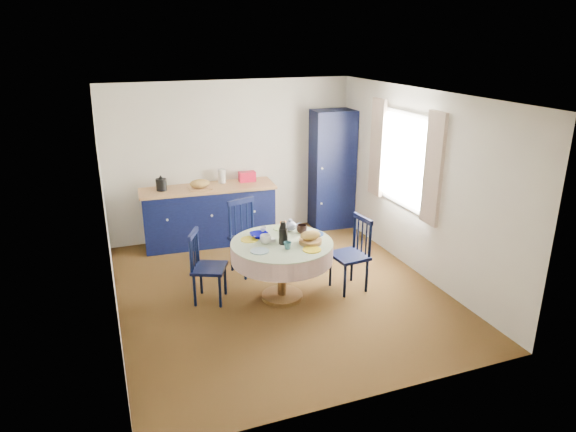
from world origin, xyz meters
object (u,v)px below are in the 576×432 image
object	(u,v)px
dining_table	(283,251)
mug_b	(288,246)
cobalt_bowl	(259,235)
mug_d	(263,230)
mug_c	(302,229)
kitchen_counter	(209,214)
chair_right	(352,253)
chair_far	(247,236)
mug_a	(266,239)
chair_left	(206,266)
pantry_cabinet	(332,170)

from	to	relation	value
dining_table	mug_b	world-z (taller)	dining_table
dining_table	cobalt_bowl	bearing A→B (deg)	132.37
mug_d	mug_c	bearing A→B (deg)	-17.81
kitchen_counter	chair_right	xyz separation A→B (m)	(1.39, -2.21, 0.02)
kitchen_counter	chair_far	xyz separation A→B (m)	(0.28, -1.22, 0.04)
dining_table	mug_a	distance (m)	0.27
chair_left	mug_b	size ratio (longest dim) A/B	9.79
kitchen_counter	cobalt_bowl	world-z (taller)	kitchen_counter
pantry_cabinet	chair_left	xyz separation A→B (m)	(-2.58, -1.91, -0.53)
dining_table	chair_far	xyz separation A→B (m)	(-0.18, 0.92, -0.12)
chair_left	mug_d	xyz separation A→B (m)	(0.77, 0.08, 0.34)
dining_table	mug_c	world-z (taller)	dining_table
kitchen_counter	chair_right	world-z (taller)	kitchen_counter
mug_b	mug_d	xyz separation A→B (m)	(-0.12, 0.57, -0.00)
cobalt_bowl	chair_far	bearing A→B (deg)	86.81
kitchen_counter	pantry_cabinet	distance (m)	2.20
pantry_cabinet	chair_far	size ratio (longest dim) A/B	1.96
kitchen_counter	chair_far	distance (m)	1.25
mug_c	chair_far	bearing A→B (deg)	125.66
kitchen_counter	chair_far	bearing A→B (deg)	-73.62
kitchen_counter	chair_right	size ratio (longest dim) A/B	2.17
chair_far	mug_b	distance (m)	1.19
chair_left	chair_right	xyz separation A→B (m)	(1.83, -0.34, 0.03)
mug_d	pantry_cabinet	bearing A→B (deg)	45.32
pantry_cabinet	cobalt_bowl	distance (m)	2.72
kitchen_counter	chair_left	bearing A→B (deg)	-99.69
dining_table	mug_b	distance (m)	0.28
kitchen_counter	dining_table	bearing A→B (deg)	-74.26
cobalt_bowl	pantry_cabinet	bearing A→B (deg)	45.60
mug_a	mug_b	distance (m)	0.32
chair_far	chair_right	size ratio (longest dim) A/B	1.05
chair_right	mug_a	distance (m)	1.18
dining_table	mug_a	world-z (taller)	dining_table
cobalt_bowl	mug_d	bearing A→B (deg)	50.73
pantry_cabinet	mug_b	bearing A→B (deg)	-120.92
pantry_cabinet	mug_d	distance (m)	2.58
kitchen_counter	mug_b	world-z (taller)	kitchen_counter
chair_left	chair_right	world-z (taller)	chair_right
pantry_cabinet	mug_c	xyz separation A→B (m)	(-1.35, -1.98, -0.18)
chair_far	mug_c	world-z (taller)	chair_far
chair_right	dining_table	bearing A→B (deg)	-99.83
chair_right	mug_c	size ratio (longest dim) A/B	7.18
chair_far	mug_b	world-z (taller)	chair_far
dining_table	chair_far	bearing A→B (deg)	101.29
chair_far	mug_b	bearing A→B (deg)	-98.11
chair_left	mug_a	xyz separation A→B (m)	(0.70, -0.24, 0.35)
mug_d	kitchen_counter	bearing A→B (deg)	100.37
chair_right	cobalt_bowl	bearing A→B (deg)	-110.85
kitchen_counter	mug_c	distance (m)	2.12
chair_right	mug_a	size ratio (longest dim) A/B	7.10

